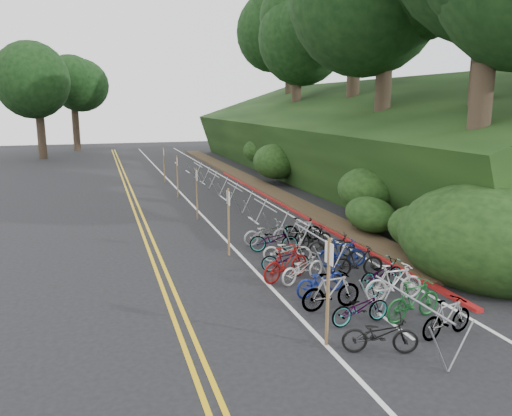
{
  "coord_description": "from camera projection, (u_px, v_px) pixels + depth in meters",
  "views": [
    {
      "loc": [
        -3.76,
        -12.03,
        5.5
      ],
      "look_at": [
        2.24,
        6.87,
        1.3
      ],
      "focal_mm": 35.0,
      "sensor_mm": 36.0,
      "label": 1
    }
  ],
  "objects": [
    {
      "name": "signposts_rest",
      "position": [
        186.0,
        181.0,
        26.41
      ],
      "size": [
        0.08,
        18.4,
        2.5
      ],
      "color": "brown",
      "rests_on": "ground"
    },
    {
      "name": "road_markings",
      "position": [
        202.0,
        224.0,
        23.07
      ],
      "size": [
        7.47,
        80.0,
        0.01
      ],
      "color": "gold",
      "rests_on": "ground"
    },
    {
      "name": "embankment",
      "position": [
        350.0,
        146.0,
        34.53
      ],
      "size": [
        14.3,
        48.14,
        9.11
      ],
      "color": "black",
      "rests_on": "ground"
    },
    {
      "name": "signpost_near",
      "position": [
        328.0,
        285.0,
        11.25
      ],
      "size": [
        0.08,
        0.4,
        2.56
      ],
      "color": "brown",
      "rests_on": "ground"
    },
    {
      "name": "bike_racks_rest",
      "position": [
        235.0,
        192.0,
        26.31
      ],
      "size": [
        1.14,
        23.0,
        1.17
      ],
      "color": "#93979E",
      "rests_on": "ground"
    },
    {
      "name": "red_curb",
      "position": [
        289.0,
        208.0,
        26.34
      ],
      "size": [
        0.25,
        28.0,
        0.1
      ],
      "primitive_type": "cube",
      "color": "maroon",
      "rests_on": "ground"
    },
    {
      "name": "ground",
      "position": [
        254.0,
        310.0,
        13.47
      ],
      "size": [
        120.0,
        120.0,
        0.0
      ],
      "primitive_type": "plane",
      "color": "black",
      "rests_on": "ground"
    },
    {
      "name": "bike_valet",
      "position": [
        330.0,
        265.0,
        15.72
      ],
      "size": [
        3.26,
        10.92,
        1.09
      ],
      "color": "black",
      "rests_on": "ground"
    },
    {
      "name": "bike_rack_front",
      "position": [
        410.0,
        309.0,
        11.52
      ],
      "size": [
        1.12,
        3.02,
        1.13
      ],
      "color": "#93979E",
      "rests_on": "ground"
    },
    {
      "name": "bike_front",
      "position": [
        286.0,
        263.0,
        15.65
      ],
      "size": [
        1.21,
        1.94,
        1.13
      ],
      "primitive_type": "imported",
      "rotation": [
        0.0,
        0.0,
        1.97
      ],
      "color": "maroon",
      "rests_on": "ground"
    },
    {
      "name": "tree_cluster",
      "position": [
        293.0,
        10.0,
        34.47
      ],
      "size": [
        32.71,
        54.26,
        18.85
      ],
      "color": "#2D2319",
      "rests_on": "ground"
    }
  ]
}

